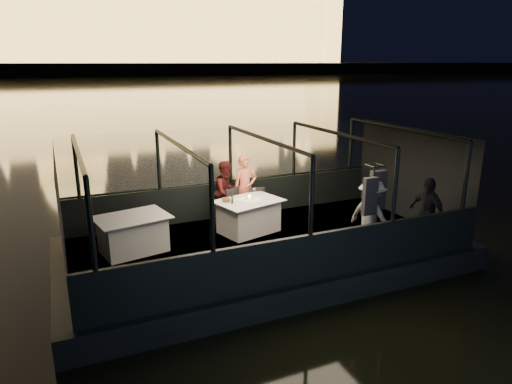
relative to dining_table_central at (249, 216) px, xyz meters
name	(u,v)px	position (x,y,z in m)	size (l,w,h in m)	color
river_water	(76,87)	(0.04, 79.26, -0.89)	(500.00, 500.00, 0.00)	black
boat_hull	(263,263)	(0.04, -0.74, -0.89)	(8.60, 4.40, 1.00)	black
boat_deck	(263,243)	(0.04, -0.74, -0.41)	(8.00, 4.00, 0.04)	black
gunwale_port	(231,199)	(0.04, 1.26, 0.06)	(8.00, 0.08, 0.90)	black
gunwale_starboard	(310,258)	(0.04, -2.74, 0.06)	(8.00, 0.08, 0.90)	black
cabin_glass_port	(230,155)	(0.04, 1.26, 1.21)	(8.00, 0.02, 1.40)	#99B2B2
cabin_glass_starboard	(312,196)	(0.04, -2.74, 1.21)	(8.00, 0.02, 1.40)	#99B2B2
cabin_roof_glass	(264,139)	(0.04, -0.74, 1.91)	(8.00, 4.00, 0.02)	#99B2B2
end_wall_fore	(61,217)	(-3.96, -0.74, 0.76)	(0.02, 4.00, 2.30)	black
end_wall_aft	(411,174)	(4.04, -0.74, 0.76)	(0.02, 4.00, 2.30)	black
canopy_ribs	(263,192)	(0.04, -0.74, 0.76)	(8.00, 4.00, 2.30)	black
embankment	(60,70)	(0.04, 209.26, 0.11)	(400.00, 140.00, 6.00)	#423D33
dining_table_central	(249,216)	(0.00, 0.00, 0.00)	(1.45, 1.05, 0.77)	silver
dining_table_aft	(133,234)	(-2.65, -0.10, 0.00)	(1.45, 1.05, 0.77)	silver
chair_port_left	(235,208)	(-0.15, 0.49, 0.06)	(0.41, 0.41, 0.89)	black
chair_port_right	(260,205)	(0.49, 0.45, 0.06)	(0.40, 0.40, 0.85)	black
coat_stand	(371,213)	(1.75, -2.21, 0.51)	(0.54, 0.43, 1.94)	black
person_woman_coral	(245,190)	(0.27, 0.87, 0.36)	(0.59, 0.39, 1.64)	#F57959
person_man_maroon	(227,192)	(-0.22, 0.87, 0.36)	(0.74, 0.57, 1.53)	#401212
passenger_stripe	(372,213)	(1.85, -2.09, 0.47)	(1.02, 0.58, 1.58)	white
passenger_dark	(427,208)	(3.15, -2.27, 0.47)	(0.89, 0.37, 1.51)	black
wine_bottle	(232,197)	(-0.43, -0.07, 0.53)	(0.06, 0.06, 0.26)	#133514
bread_basket	(226,200)	(-0.50, 0.12, 0.42)	(0.19, 0.19, 0.08)	brown
amber_candle	(250,197)	(0.07, 0.11, 0.42)	(0.06, 0.06, 0.08)	yellow
plate_near	(265,199)	(0.39, -0.05, 0.39)	(0.21, 0.21, 0.01)	white
plate_far	(229,200)	(-0.41, 0.19, 0.39)	(0.25, 0.25, 0.02)	white
wine_glass_white	(232,200)	(-0.45, -0.09, 0.48)	(0.06, 0.06, 0.17)	white
wine_glass_red	(254,193)	(0.23, 0.20, 0.48)	(0.07, 0.07, 0.21)	white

